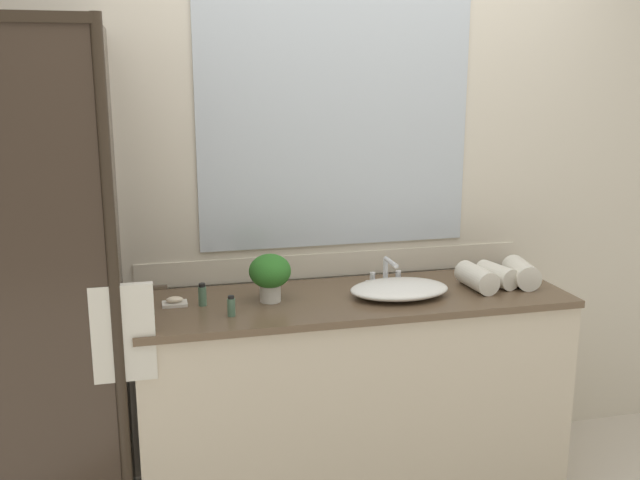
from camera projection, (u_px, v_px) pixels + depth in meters
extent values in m
cube|color=beige|center=(334.00, 189.00, 3.20)|extent=(4.40, 0.05, 2.60)
cube|color=beige|center=(335.00, 264.00, 3.25)|extent=(1.80, 0.01, 0.11)
cube|color=silver|center=(336.00, 123.00, 3.10)|extent=(1.22, 0.01, 1.09)
cube|color=beige|center=(353.00, 397.00, 3.08)|extent=(1.80, 0.56, 0.87)
cube|color=brown|center=(355.00, 299.00, 2.96)|extent=(1.80, 0.58, 0.03)
cylinder|color=#2D2319|center=(116.00, 311.00, 2.46)|extent=(0.04, 0.04, 2.00)
cube|color=#382B21|center=(118.00, 288.00, 2.73)|extent=(0.01, 0.57, 1.96)
cylinder|color=#2D2319|center=(121.00, 290.00, 2.46)|extent=(0.32, 0.02, 0.02)
cube|color=silver|center=(123.00, 333.00, 2.50)|extent=(0.22, 0.04, 0.36)
ellipsoid|color=white|center=(399.00, 289.00, 2.95)|extent=(0.42, 0.29, 0.06)
cube|color=silver|center=(385.00, 282.00, 3.13)|extent=(0.17, 0.04, 0.02)
cylinder|color=silver|center=(386.00, 269.00, 3.12)|extent=(0.02, 0.02, 0.10)
cylinder|color=silver|center=(391.00, 262.00, 3.04)|extent=(0.02, 0.14, 0.02)
cylinder|color=silver|center=(372.00, 277.00, 3.11)|extent=(0.02, 0.02, 0.04)
cylinder|color=silver|center=(398.00, 275.00, 3.14)|extent=(0.02, 0.02, 0.04)
cylinder|color=beige|center=(270.00, 293.00, 2.89)|extent=(0.09, 0.09, 0.07)
ellipsoid|color=#2B6A23|center=(270.00, 271.00, 2.87)|extent=(0.17, 0.17, 0.14)
cube|color=silver|center=(175.00, 304.00, 2.84)|extent=(0.10, 0.07, 0.01)
ellipsoid|color=beige|center=(175.00, 300.00, 2.84)|extent=(0.07, 0.04, 0.02)
cylinder|color=#4C7056|center=(202.00, 296.00, 2.83)|extent=(0.03, 0.03, 0.08)
cylinder|color=black|center=(202.00, 285.00, 2.82)|extent=(0.03, 0.03, 0.01)
cylinder|color=#4C7056|center=(231.00, 307.00, 2.71)|extent=(0.03, 0.03, 0.07)
cylinder|color=black|center=(231.00, 297.00, 2.70)|extent=(0.02, 0.02, 0.01)
cylinder|color=silver|center=(521.00, 273.00, 3.11)|extent=(0.15, 0.24, 0.11)
cylinder|color=silver|center=(497.00, 275.00, 3.10)|extent=(0.14, 0.21, 0.10)
cylinder|color=silver|center=(477.00, 278.00, 3.05)|extent=(0.11, 0.22, 0.10)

